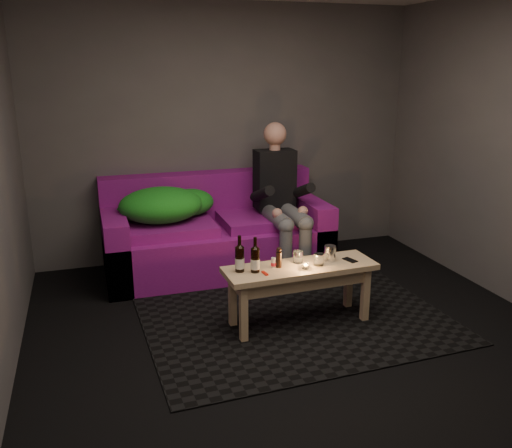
{
  "coord_description": "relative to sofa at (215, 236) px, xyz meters",
  "views": [
    {
      "loc": [
        -1.44,
        -3.22,
        1.99
      ],
      "look_at": [
        -0.01,
        1.25,
        0.61
      ],
      "focal_mm": 38.0,
      "sensor_mm": 36.0,
      "label": 1
    }
  ],
  "objects": [
    {
      "name": "tumbler_back",
      "position": [
        0.35,
        -1.32,
        0.2
      ],
      "size": [
        0.09,
        0.09,
        0.09
      ],
      "primitive_type": "cylinder",
      "rotation": [
        0.0,
        0.0,
        0.12
      ],
      "color": "white",
      "rests_on": "coffee_table"
    },
    {
      "name": "beer_bottle_b",
      "position": [
        -0.03,
        -1.41,
        0.25
      ],
      "size": [
        0.07,
        0.07,
        0.27
      ],
      "color": "black",
      "rests_on": "coffee_table"
    },
    {
      "name": "tealight",
      "position": [
        0.36,
        -1.47,
        0.17
      ],
      "size": [
        0.05,
        0.05,
        0.04
      ],
      "color": "white",
      "rests_on": "coffee_table"
    },
    {
      "name": "floor",
      "position": [
        0.25,
        -1.82,
        -0.34
      ],
      "size": [
        4.5,
        4.5,
        0.0
      ],
      "primitive_type": "plane",
      "color": "black",
      "rests_on": "ground"
    },
    {
      "name": "pepper_mill",
      "position": [
        0.17,
        -1.38,
        0.21
      ],
      "size": [
        0.06,
        0.06,
        0.12
      ],
      "primitive_type": "cylinder",
      "rotation": [
        0.0,
        0.0,
        -0.33
      ],
      "color": "black",
      "rests_on": "coffee_table"
    },
    {
      "name": "salt_shaker",
      "position": [
        0.13,
        -1.37,
        0.19
      ],
      "size": [
        0.04,
        0.04,
        0.08
      ],
      "primitive_type": "cylinder",
      "rotation": [
        0.0,
        0.0,
        -0.19
      ],
      "color": "silver",
      "rests_on": "coffee_table"
    },
    {
      "name": "coffee_table",
      "position": [
        0.34,
        -1.39,
        0.07
      ],
      "size": [
        1.21,
        0.42,
        0.49
      ],
      "rotation": [
        0.0,
        0.0,
        0.03
      ],
      "color": "tan",
      "rests_on": "rug"
    },
    {
      "name": "rug",
      "position": [
        0.34,
        -1.34,
        -0.33
      ],
      "size": [
        2.46,
        1.83,
        0.01
      ],
      "primitive_type": "cube",
      "rotation": [
        0.0,
        0.0,
        0.03
      ],
      "color": "black",
      "rests_on": "floor"
    },
    {
      "name": "sofa",
      "position": [
        0.0,
        0.0,
        0.0
      ],
      "size": [
        2.17,
        0.98,
        0.93
      ],
      "color": "#80117C",
      "rests_on": "floor"
    },
    {
      "name": "tumbler_front",
      "position": [
        0.48,
        -1.43,
        0.2
      ],
      "size": [
        0.09,
        0.09,
        0.09
      ],
      "primitive_type": "cylinder",
      "rotation": [
        0.0,
        0.0,
        -0.29
      ],
      "color": "white",
      "rests_on": "coffee_table"
    },
    {
      "name": "room",
      "position": [
        0.25,
        -1.35,
        1.31
      ],
      "size": [
        4.5,
        4.5,
        4.5
      ],
      "color": "silver",
      "rests_on": "ground"
    },
    {
      "name": "smartphone",
      "position": [
        0.76,
        -1.41,
        0.16
      ],
      "size": [
        0.09,
        0.14,
        0.01
      ],
      "primitive_type": "cube",
      "rotation": [
        0.0,
        0.0,
        0.3
      ],
      "color": "black",
      "rests_on": "coffee_table"
    },
    {
      "name": "steel_cup",
      "position": [
        0.61,
        -1.36,
        0.22
      ],
      "size": [
        0.11,
        0.11,
        0.13
      ],
      "primitive_type": "cylinder",
      "rotation": [
        0.0,
        0.0,
        -0.28
      ],
      "color": "#B9BCC1",
      "rests_on": "coffee_table"
    },
    {
      "name": "red_lighter",
      "position": [
        0.02,
        -1.48,
        0.16
      ],
      "size": [
        0.03,
        0.08,
        0.01
      ],
      "primitive_type": "cube",
      "rotation": [
        0.0,
        0.0,
        0.14
      ],
      "color": "red",
      "rests_on": "coffee_table"
    },
    {
      "name": "person",
      "position": [
        0.62,
        -0.18,
        0.41
      ],
      "size": [
        0.39,
        0.9,
        1.45
      ],
      "color": "black",
      "rests_on": "sofa"
    },
    {
      "name": "beer_bottle_a",
      "position": [
        -0.14,
        -1.37,
        0.26
      ],
      "size": [
        0.07,
        0.07,
        0.28
      ],
      "color": "black",
      "rests_on": "coffee_table"
    },
    {
      "name": "green_blanket",
      "position": [
        -0.48,
        -0.01,
        0.37
      ],
      "size": [
        0.95,
        0.65,
        0.33
      ],
      "color": "#1D7E16",
      "rests_on": "sofa"
    }
  ]
}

